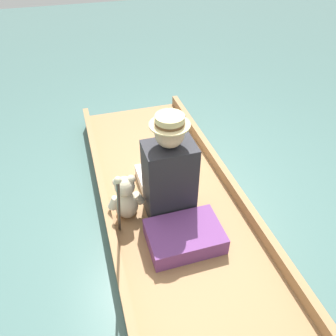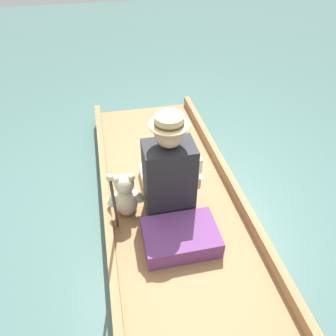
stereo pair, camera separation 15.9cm
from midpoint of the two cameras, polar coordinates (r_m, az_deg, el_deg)
ground_plane at (r=2.97m, az=-0.98°, el=-7.61°), size 16.00×16.00×0.00m
punt_boat at (r=2.91m, az=-1.00°, el=-6.56°), size 1.18×3.34×0.25m
seat_cushion at (r=2.51m, az=1.05°, el=-11.86°), size 0.55×0.39×0.15m
seated_person at (r=2.57m, az=-1.88°, el=-1.22°), size 0.38×0.70×0.92m
teddy_bear at (r=2.63m, az=-9.06°, el=-5.33°), size 0.30×0.18×0.43m
wine_glass at (r=3.03m, az=3.37°, el=0.43°), size 0.08×0.08×0.22m
walking_cane at (r=2.17m, az=-10.67°, el=-6.32°), size 0.04×0.41×0.87m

